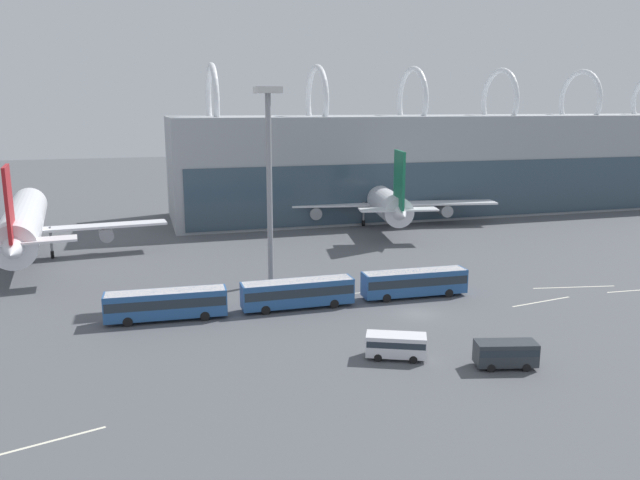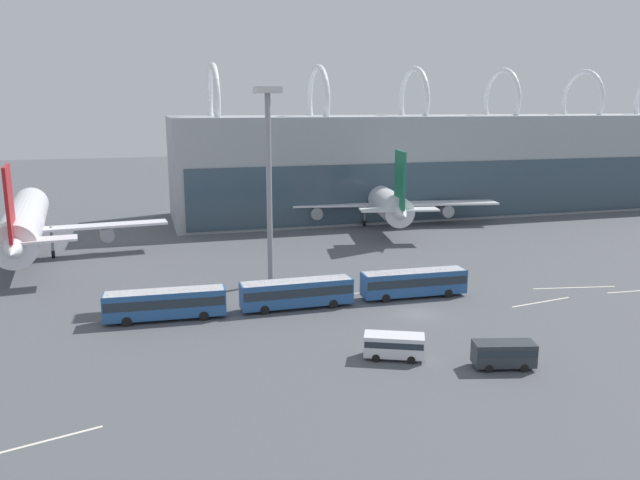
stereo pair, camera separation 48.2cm
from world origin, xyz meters
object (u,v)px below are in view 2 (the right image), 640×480
at_px(airliner_at_gate_near, 24,223).
at_px(service_van_foreground, 394,344).
at_px(shuttle_bus_1, 297,292).
at_px(service_van_crossing, 504,353).
at_px(floodlight_mast, 268,153).
at_px(shuttle_bus_2, 414,282).
at_px(shuttle_bus_0, 165,303).
at_px(airliner_at_gate_far, 381,199).

relative_size(airliner_at_gate_near, service_van_foreground, 7.72).
xyz_separation_m(shuttle_bus_1, service_van_crossing, (13.13, -20.39, -0.51)).
bearing_deg(floodlight_mast, shuttle_bus_1, -85.49).
relative_size(service_van_foreground, floodlight_mast, 0.24).
bearing_deg(shuttle_bus_2, shuttle_bus_1, -177.35).
height_order(shuttle_bus_0, shuttle_bus_2, same).
distance_m(shuttle_bus_2, floodlight_mast, 23.18).
bearing_deg(floodlight_mast, airliner_at_gate_near, 144.56).
bearing_deg(shuttle_bus_1, shuttle_bus_2, 0.78).
xyz_separation_m(service_van_crossing, floodlight_mast, (-13.95, 30.83, 15.00)).
bearing_deg(airliner_at_gate_far, shuttle_bus_1, 158.44).
height_order(airliner_at_gate_near, floodlight_mast, floodlight_mast).
xyz_separation_m(shuttle_bus_2, service_van_foreground, (-9.18, -16.14, -0.56)).
relative_size(airliner_at_gate_near, service_van_crossing, 7.96).
xyz_separation_m(airliner_at_gate_near, floodlight_mast, (31.74, -22.59, 11.08)).
bearing_deg(floodlight_mast, service_van_foreground, -77.74).
xyz_separation_m(shuttle_bus_1, shuttle_bus_2, (14.09, 0.19, 0.00)).
xyz_separation_m(shuttle_bus_1, floodlight_mast, (-0.82, 10.44, 14.49)).
height_order(service_van_foreground, floodlight_mast, floodlight_mast).
bearing_deg(shuttle_bus_0, service_van_crossing, -34.14).
bearing_deg(floodlight_mast, shuttle_bus_2, -34.52).
distance_m(airliner_at_gate_far, floodlight_mast, 43.98).
height_order(airliner_at_gate_near, airliner_at_gate_far, airliner_at_gate_near).
xyz_separation_m(airliner_at_gate_near, shuttle_bus_2, (46.66, -32.84, -3.41)).
relative_size(shuttle_bus_0, shuttle_bus_2, 1.00).
height_order(airliner_at_gate_far, floodlight_mast, floodlight_mast).
bearing_deg(shuttle_bus_0, service_van_foreground, -37.35).
relative_size(shuttle_bus_1, service_van_crossing, 2.25).
distance_m(shuttle_bus_2, service_van_crossing, 20.60).
bearing_deg(service_van_foreground, floodlight_mast, -53.99).
relative_size(shuttle_bus_0, shuttle_bus_1, 1.01).
relative_size(shuttle_bus_1, service_van_foreground, 2.19).
bearing_deg(airliner_at_gate_near, airliner_at_gate_far, -85.97).
height_order(shuttle_bus_2, floodlight_mast, floodlight_mast).
height_order(service_van_crossing, floodlight_mast, floodlight_mast).
relative_size(airliner_at_gate_near, shuttle_bus_1, 3.53).
height_order(airliner_at_gate_near, shuttle_bus_1, airliner_at_gate_near).
bearing_deg(shuttle_bus_1, service_van_crossing, -57.20).
xyz_separation_m(shuttle_bus_2, service_van_crossing, (-0.97, -20.57, -0.51)).
xyz_separation_m(airliner_at_gate_near, airliner_at_gate_far, (59.19, 9.83, -0.32)).
xyz_separation_m(shuttle_bus_0, shuttle_bus_1, (14.09, -0.05, 0.00)).
relative_size(shuttle_bus_2, service_van_foreground, 2.20).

